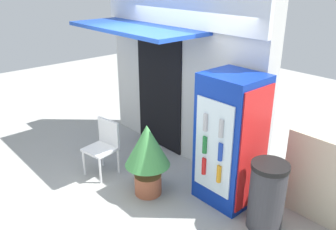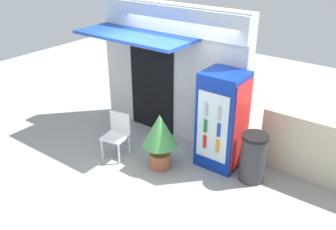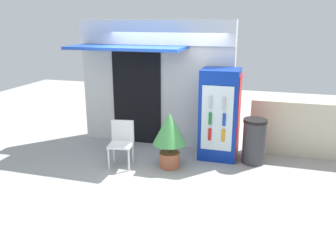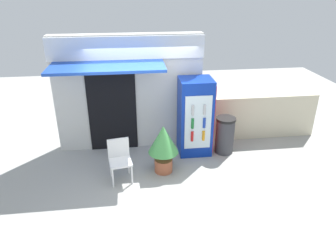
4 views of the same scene
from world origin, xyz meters
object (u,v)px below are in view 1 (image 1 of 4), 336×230
at_px(drink_cooler, 231,140).
at_px(trash_bin, 267,196).
at_px(potted_plant_near_shop, 147,151).
at_px(plastic_chair, 104,143).

relative_size(drink_cooler, trash_bin, 2.03).
height_order(potted_plant_near_shop, trash_bin, potted_plant_near_shop).
bearing_deg(trash_bin, potted_plant_near_shop, -157.17).
xyz_separation_m(potted_plant_near_shop, trash_bin, (1.55, 0.65, -0.23)).
bearing_deg(plastic_chair, potted_plant_near_shop, 8.90).
xyz_separation_m(drink_cooler, potted_plant_near_shop, (-0.84, -0.77, -0.23)).
bearing_deg(drink_cooler, plastic_chair, -152.45).
xyz_separation_m(plastic_chair, potted_plant_near_shop, (0.92, 0.14, 0.17)).
distance_m(drink_cooler, trash_bin, 0.86).
relative_size(potted_plant_near_shop, trash_bin, 1.21).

